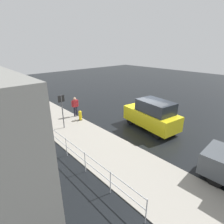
{
  "coord_description": "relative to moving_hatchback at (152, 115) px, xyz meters",
  "views": [
    {
      "loc": [
        -7.0,
        9.47,
        5.43
      ],
      "look_at": [
        1.71,
        1.47,
        0.9
      ],
      "focal_mm": 28.0,
      "sensor_mm": 36.0,
      "label": 1
    }
  ],
  "objects": [
    {
      "name": "metal_railing",
      "position": [
        0.22,
        5.9,
        -0.31
      ],
      "size": [
        8.49,
        0.04,
        1.05
      ],
      "color": "#B7BABF",
      "rests_on": "ground"
    },
    {
      "name": "kerb_strip",
      "position": [
        0.77,
        4.15,
        -1.01
      ],
      "size": [
        24.0,
        3.2,
        0.04
      ],
      "primitive_type": "cube",
      "color": "gray",
      "rests_on": "ground"
    },
    {
      "name": "sign_post",
      "position": [
        4.13,
        4.43,
        0.55
      ],
      "size": [
        0.07,
        0.44,
        2.4
      ],
      "color": "#4C4C51",
      "rests_on": "ground"
    },
    {
      "name": "moving_hatchback",
      "position": [
        0.0,
        0.0,
        0.0
      ],
      "size": [
        4.1,
        2.23,
        2.06
      ],
      "color": "yellow",
      "rests_on": "ground"
    },
    {
      "name": "pedestrian",
      "position": [
        5.43,
        2.69,
        -0.07
      ],
      "size": [
        0.3,
        0.56,
        1.62
      ],
      "color": "#B2262D",
      "rests_on": "ground"
    },
    {
      "name": "fire_hydrant",
      "position": [
        4.52,
        2.85,
        -0.63
      ],
      "size": [
        0.42,
        0.31,
        0.8
      ],
      "color": "gold",
      "rests_on": "ground"
    },
    {
      "name": "ground_plane",
      "position": [
        0.77,
        -0.05,
        -1.03
      ],
      "size": [
        60.0,
        60.0,
        0.0
      ],
      "primitive_type": "plane",
      "color": "black"
    }
  ]
}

